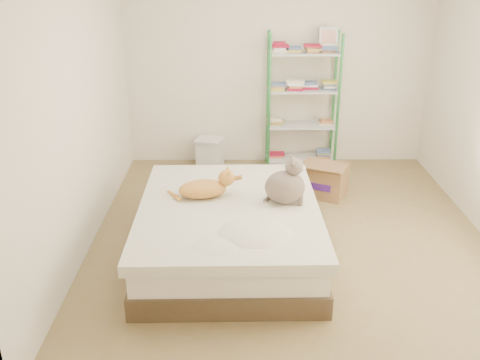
{
  "coord_description": "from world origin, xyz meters",
  "views": [
    {
      "loc": [
        -0.52,
        -4.59,
        2.55
      ],
      "look_at": [
        -0.49,
        -0.05,
        0.62
      ],
      "focal_mm": 40.0,
      "sensor_mm": 36.0,
      "label": 1
    }
  ],
  "objects_px": {
    "cardboard_box": "(323,180)",
    "orange_cat": "(203,187)",
    "grey_cat": "(285,180)",
    "shelf_unit": "(303,98)",
    "bed": "(229,231)",
    "white_bin": "(210,153)"
  },
  "relations": [
    {
      "from": "bed",
      "to": "grey_cat",
      "type": "relative_size",
      "value": 4.6
    },
    {
      "from": "cardboard_box",
      "to": "grey_cat",
      "type": "bearing_deg",
      "value": -87.92
    },
    {
      "from": "grey_cat",
      "to": "shelf_unit",
      "type": "height_order",
      "value": "shelf_unit"
    },
    {
      "from": "orange_cat",
      "to": "shelf_unit",
      "type": "distance_m",
      "value": 2.36
    },
    {
      "from": "grey_cat",
      "to": "cardboard_box",
      "type": "distance_m",
      "value": 1.5
    },
    {
      "from": "grey_cat",
      "to": "cardboard_box",
      "type": "xyz_separation_m",
      "value": [
        0.56,
        1.29,
        -0.54
      ]
    },
    {
      "from": "bed",
      "to": "cardboard_box",
      "type": "relative_size",
      "value": 3.07
    },
    {
      "from": "cardboard_box",
      "to": "bed",
      "type": "bearing_deg",
      "value": -102.48
    },
    {
      "from": "bed",
      "to": "cardboard_box",
      "type": "xyz_separation_m",
      "value": [
        1.05,
        1.34,
        -0.07
      ]
    },
    {
      "from": "shelf_unit",
      "to": "white_bin",
      "type": "distance_m",
      "value": 1.36
    },
    {
      "from": "orange_cat",
      "to": "grey_cat",
      "type": "xyz_separation_m",
      "value": [
        0.73,
        -0.12,
        0.11
      ]
    },
    {
      "from": "orange_cat",
      "to": "white_bin",
      "type": "bearing_deg",
      "value": 81.09
    },
    {
      "from": "bed",
      "to": "white_bin",
      "type": "xyz_separation_m",
      "value": [
        -0.27,
        2.2,
        -0.06
      ]
    },
    {
      "from": "orange_cat",
      "to": "shelf_unit",
      "type": "relative_size",
      "value": 0.3
    },
    {
      "from": "bed",
      "to": "orange_cat",
      "type": "distance_m",
      "value": 0.46
    },
    {
      "from": "bed",
      "to": "grey_cat",
      "type": "bearing_deg",
      "value": 6.05
    },
    {
      "from": "cardboard_box",
      "to": "orange_cat",
      "type": "bearing_deg",
      "value": -112.32
    },
    {
      "from": "grey_cat",
      "to": "shelf_unit",
      "type": "distance_m",
      "value": 2.22
    },
    {
      "from": "shelf_unit",
      "to": "cardboard_box",
      "type": "bearing_deg",
      "value": -79.82
    },
    {
      "from": "orange_cat",
      "to": "shelf_unit",
      "type": "xyz_separation_m",
      "value": [
        1.13,
        2.06,
        0.29
      ]
    },
    {
      "from": "grey_cat",
      "to": "white_bin",
      "type": "bearing_deg",
      "value": 21.78
    },
    {
      "from": "bed",
      "to": "shelf_unit",
      "type": "relative_size",
      "value": 1.14
    }
  ]
}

